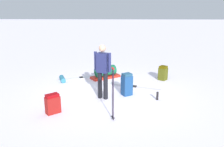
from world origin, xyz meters
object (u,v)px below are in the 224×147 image
at_px(ski_poles_planted_far, 113,91).
at_px(backpack_small_spare, 53,104).
at_px(ski_pair_near, 81,78).
at_px(gear_sled, 105,72).
at_px(backpack_large_dark, 163,73).
at_px(backpack_bright, 127,84).
at_px(skier_standing, 103,69).
at_px(ski_pair_far, 134,87).
at_px(ski_poles_planted_near, 100,72).
at_px(sleeping_mat_rolled, 62,79).
at_px(thermos_bottle, 157,96).

bearing_deg(ski_poles_planted_far, backpack_small_spare, -101.62).
distance_m(ski_pair_near, gear_sled, 0.99).
height_order(backpack_large_dark, backpack_bright, backpack_bright).
height_order(skier_standing, ski_poles_planted_far, skier_standing).
relative_size(ski_pair_far, ski_poles_planted_near, 1.48).
bearing_deg(gear_sled, sleeping_mat_rolled, -73.62).
bearing_deg(ski_pair_far, ski_pair_near, -117.13).
distance_m(ski_pair_far, sleeping_mat_rolled, 2.79).
xyz_separation_m(sleeping_mat_rolled, thermos_bottle, (1.80, 3.35, 0.04)).
height_order(ski_pair_far, backpack_large_dark, backpack_large_dark).
bearing_deg(skier_standing, ski_poles_planted_far, 13.52).
relative_size(backpack_small_spare, gear_sled, 0.45).
bearing_deg(ski_pair_far, thermos_bottle, 28.80).
xyz_separation_m(gear_sled, thermos_bottle, (2.27, 1.73, -0.09)).
bearing_deg(gear_sled, backpack_large_dark, 85.16).
bearing_deg(backpack_bright, ski_poles_planted_near, -108.04).
relative_size(sleeping_mat_rolled, thermos_bottle, 2.12).
bearing_deg(backpack_large_dark, gear_sled, -94.84).
distance_m(backpack_small_spare, ski_poles_planted_near, 2.10).
height_order(ski_pair_near, gear_sled, gear_sled).
distance_m(skier_standing, ski_poles_planted_near, 0.67).
bearing_deg(backpack_bright, sleeping_mat_rolled, -119.96).
height_order(ski_pair_far, backpack_bright, backpack_bright).
xyz_separation_m(ski_pair_near, sleeping_mat_rolled, (0.41, -0.66, 0.08)).
bearing_deg(ski_pair_near, gear_sled, 93.99).
relative_size(skier_standing, backpack_large_dark, 3.07).
bearing_deg(sleeping_mat_rolled, backpack_bright, 60.04).
distance_m(skier_standing, ski_poles_planted_far, 1.49).
xyz_separation_m(ski_poles_planted_far, sleeping_mat_rolled, (-3.14, -2.01, -0.67)).
height_order(skier_standing, backpack_bright, skier_standing).
bearing_deg(ski_pair_near, backpack_small_spare, -5.10).
height_order(backpack_large_dark, backpack_small_spare, backpack_large_dark).
xyz_separation_m(skier_standing, backpack_large_dark, (-1.99, 2.22, -0.68)).
bearing_deg(backpack_small_spare, skier_standing, 130.67).
xyz_separation_m(ski_pair_near, backpack_bright, (1.81, 1.75, 0.35)).
height_order(backpack_bright, sleeping_mat_rolled, backpack_bright).
relative_size(ski_poles_planted_near, sleeping_mat_rolled, 2.26).
distance_m(backpack_bright, sleeping_mat_rolled, 2.81).
bearing_deg(backpack_small_spare, ski_pair_near, 174.90).
height_order(skier_standing, ski_poles_planted_near, skier_standing).
bearing_deg(backpack_large_dark, backpack_bright, -41.02).
xyz_separation_m(backpack_large_dark, thermos_bottle, (2.08, -0.53, -0.14)).
relative_size(backpack_large_dark, sleeping_mat_rolled, 1.01).
xyz_separation_m(backpack_small_spare, gear_sled, (-3.29, 1.25, -0.04)).
bearing_deg(backpack_bright, ski_pair_far, 158.36).
bearing_deg(sleeping_mat_rolled, backpack_large_dark, 94.23).
relative_size(backpack_bright, thermos_bottle, 2.81).
relative_size(ski_poles_planted_near, gear_sled, 1.02).
xyz_separation_m(ski_pair_far, ski_poles_planted_near, (0.46, -1.19, 0.68)).
relative_size(skier_standing, ski_poles_planted_far, 1.23).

